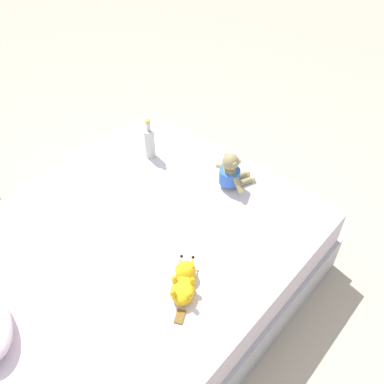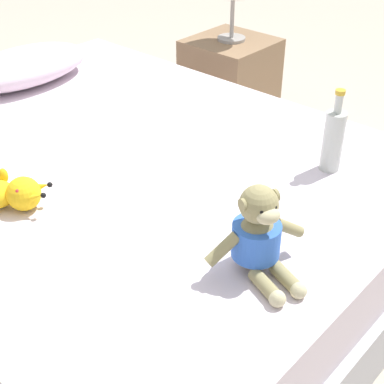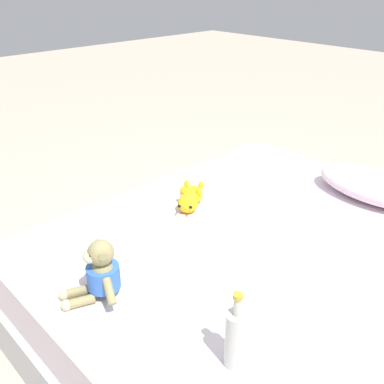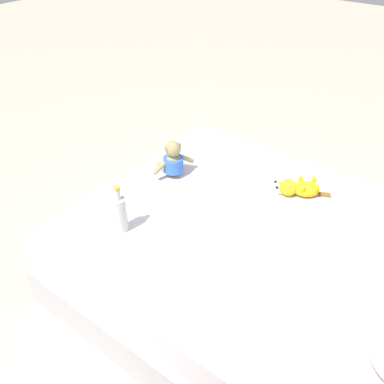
{
  "view_description": "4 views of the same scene",
  "coord_description": "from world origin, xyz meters",
  "px_view_note": "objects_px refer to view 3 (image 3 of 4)",
  "views": [
    {
      "loc": [
        -1.17,
        0.79,
        2.18
      ],
      "look_at": [
        -0.05,
        -0.49,
        0.54
      ],
      "focal_mm": 39.26,
      "sensor_mm": 36.0,
      "label": 1
    },
    {
      "loc": [
        -1.07,
        -1.34,
        1.43
      ],
      "look_at": [
        -0.08,
        -0.45,
        0.56
      ],
      "focal_mm": 53.39,
      "sensor_mm": 36.0,
      "label": 2
    },
    {
      "loc": [
        1.02,
        -1.37,
        1.57
      ],
      "look_at": [
        -0.44,
        0.02,
        0.54
      ],
      "focal_mm": 41.11,
      "sensor_mm": 36.0,
      "label": 3
    },
    {
      "loc": [
        1.45,
        0.62,
        1.89
      ],
      "look_at": [
        -0.0,
        -0.47,
        0.54
      ],
      "focal_mm": 38.07,
      "sensor_mm": 36.0,
      "label": 4
    }
  ],
  "objects_px": {
    "plush_monkey": "(100,274)",
    "glass_bottle": "(235,338)",
    "bed": "(252,279)",
    "pillow": "(373,186)",
    "plush_yellow_creature": "(190,198)"
  },
  "relations": [
    {
      "from": "pillow",
      "to": "glass_bottle",
      "type": "distance_m",
      "value": 1.37
    },
    {
      "from": "bed",
      "to": "glass_bottle",
      "type": "xyz_separation_m",
      "value": [
        0.41,
        -0.61,
        0.35
      ]
    },
    {
      "from": "plush_yellow_creature",
      "to": "glass_bottle",
      "type": "height_order",
      "value": "glass_bottle"
    },
    {
      "from": "pillow",
      "to": "glass_bottle",
      "type": "height_order",
      "value": "glass_bottle"
    },
    {
      "from": "glass_bottle",
      "to": "pillow",
      "type": "bearing_deg",
      "value": 99.7
    },
    {
      "from": "plush_monkey",
      "to": "glass_bottle",
      "type": "bearing_deg",
      "value": 11.86
    },
    {
      "from": "bed",
      "to": "pillow",
      "type": "xyz_separation_m",
      "value": [
        0.18,
        0.74,
        0.31
      ]
    },
    {
      "from": "plush_yellow_creature",
      "to": "pillow",
      "type": "bearing_deg",
      "value": 52.09
    },
    {
      "from": "plush_yellow_creature",
      "to": "plush_monkey",
      "type": "bearing_deg",
      "value": -69.12
    },
    {
      "from": "pillow",
      "to": "plush_yellow_creature",
      "type": "distance_m",
      "value": 0.96
    },
    {
      "from": "pillow",
      "to": "plush_monkey",
      "type": "relative_size",
      "value": 2.17
    },
    {
      "from": "bed",
      "to": "glass_bottle",
      "type": "height_order",
      "value": "glass_bottle"
    },
    {
      "from": "bed",
      "to": "plush_yellow_creature",
      "type": "relative_size",
      "value": 6.65
    },
    {
      "from": "bed",
      "to": "plush_monkey",
      "type": "height_order",
      "value": "plush_monkey"
    },
    {
      "from": "plush_monkey",
      "to": "glass_bottle",
      "type": "height_order",
      "value": "glass_bottle"
    }
  ]
}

